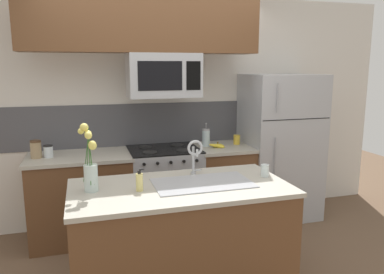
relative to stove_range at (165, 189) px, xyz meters
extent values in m
plane|color=brown|center=(0.00, -0.90, -0.46)|extent=(10.00, 10.00, 0.00)
cube|color=silver|center=(0.30, 0.38, 0.84)|extent=(5.20, 0.10, 2.60)
cube|color=#4C4C51|center=(0.00, 0.32, 0.69)|extent=(3.39, 0.01, 0.48)
cube|color=brown|center=(-0.89, 0.00, -0.02)|extent=(1.01, 0.62, 0.88)
cube|color=#B2AD9E|center=(-0.89, 0.00, 0.43)|extent=(1.04, 0.65, 0.03)
cube|color=brown|center=(0.68, 0.00, -0.02)|extent=(0.60, 0.62, 0.88)
cube|color=#B2AD9E|center=(0.68, 0.00, 0.43)|extent=(0.63, 0.65, 0.03)
cube|color=#A8AAAF|center=(0.00, 0.00, -0.01)|extent=(0.76, 0.62, 0.91)
cube|color=black|center=(0.00, 0.00, 0.45)|extent=(0.76, 0.62, 0.01)
cylinder|color=black|center=(-0.18, -0.14, 0.46)|extent=(0.15, 0.15, 0.01)
cylinder|color=black|center=(0.18, -0.14, 0.46)|extent=(0.15, 0.15, 0.01)
cylinder|color=black|center=(-0.18, 0.14, 0.46)|extent=(0.15, 0.15, 0.01)
cylinder|color=black|center=(0.18, 0.14, 0.46)|extent=(0.15, 0.15, 0.01)
cylinder|color=black|center=(-0.27, -0.32, 0.39)|extent=(0.03, 0.02, 0.03)
cylinder|color=black|center=(-0.14, -0.32, 0.39)|extent=(0.03, 0.02, 0.03)
cylinder|color=black|center=(0.00, -0.32, 0.39)|extent=(0.03, 0.02, 0.03)
cylinder|color=black|center=(0.14, -0.32, 0.39)|extent=(0.03, 0.02, 0.03)
cylinder|color=black|center=(0.27, -0.32, 0.39)|extent=(0.03, 0.02, 0.03)
cube|color=#A8AAAF|center=(0.00, -0.02, 1.25)|extent=(0.74, 0.40, 0.45)
cube|color=black|center=(-0.07, -0.22, 1.25)|extent=(0.45, 0.00, 0.29)
cube|color=black|center=(0.27, -0.22, 1.25)|extent=(0.15, 0.00, 0.29)
cube|color=brown|center=(-0.20, -0.05, 1.78)|extent=(2.38, 0.34, 0.60)
cube|color=#A8AAAF|center=(1.42, 0.02, 0.40)|extent=(0.86, 0.72, 1.72)
cube|color=black|center=(1.42, -0.34, 0.77)|extent=(0.83, 0.00, 0.01)
cylinder|color=#99999E|center=(1.16, -0.36, 1.01)|extent=(0.01, 0.01, 0.31)
cylinder|color=#99999E|center=(1.16, -0.36, 0.26)|extent=(0.01, 0.01, 0.65)
cylinder|color=#997F5B|center=(-1.29, 0.00, 0.53)|extent=(0.11, 0.11, 0.16)
cylinder|color=#4C331E|center=(-1.29, 0.00, 0.62)|extent=(0.10, 0.10, 0.02)
cylinder|color=silver|center=(-1.18, 0.00, 0.50)|extent=(0.09, 0.09, 0.11)
cylinder|color=black|center=(-1.18, 0.00, 0.57)|extent=(0.09, 0.09, 0.01)
ellipsoid|color=yellow|center=(0.59, -0.07, 0.47)|extent=(0.15, 0.14, 0.05)
ellipsoid|color=yellow|center=(0.59, -0.05, 0.47)|extent=(0.17, 0.11, 0.05)
ellipsoid|color=yellow|center=(0.60, -0.07, 0.47)|extent=(0.18, 0.06, 0.07)
ellipsoid|color=yellow|center=(0.60, -0.05, 0.47)|extent=(0.18, 0.06, 0.06)
ellipsoid|color=yellow|center=(0.61, -0.07, 0.47)|extent=(0.17, 0.11, 0.06)
ellipsoid|color=yellow|center=(0.61, -0.05, 0.47)|extent=(0.15, 0.14, 0.05)
cylinder|color=brown|center=(0.60, -0.06, 0.50)|extent=(0.02, 0.02, 0.03)
cylinder|color=silver|center=(0.50, 0.06, 0.54)|extent=(0.09, 0.09, 0.18)
cylinder|color=#A3A3AA|center=(0.50, 0.06, 0.64)|extent=(0.08, 0.08, 0.02)
cylinder|color=#A3A3AA|center=(0.50, 0.06, 0.67)|extent=(0.01, 0.01, 0.05)
sphere|color=#A3A3AA|center=(0.50, 0.06, 0.71)|extent=(0.02, 0.02, 0.02)
cylinder|color=gold|center=(0.88, 0.05, 0.50)|extent=(0.08, 0.08, 0.11)
cube|color=brown|center=(-0.14, -1.25, -0.02)|extent=(1.63, 0.82, 0.88)
cube|color=#B2AD9E|center=(-0.14, -1.25, 0.43)|extent=(1.66, 0.85, 0.03)
cube|color=#ADAFB5|center=(0.04, -1.25, 0.45)|extent=(0.76, 0.44, 0.01)
cube|color=#ADAFB5|center=(-0.14, -1.25, 0.37)|extent=(0.30, 0.33, 0.15)
cube|color=#ADAFB5|center=(0.21, -1.25, 0.37)|extent=(0.30, 0.33, 0.15)
cylinder|color=#B7BABF|center=(0.04, -0.99, 0.46)|extent=(0.04, 0.04, 0.02)
cylinder|color=#B7BABF|center=(0.04, -0.99, 0.58)|extent=(0.02, 0.02, 0.22)
torus|color=#B7BABF|center=(0.04, -1.04, 0.69)|extent=(0.13, 0.02, 0.13)
cylinder|color=#B7BABF|center=(0.04, -1.10, 0.66)|extent=(0.02, 0.02, 0.06)
cube|color=#B7BABF|center=(0.07, -0.99, 0.48)|extent=(0.07, 0.01, 0.01)
cylinder|color=#DBCC75|center=(-0.46, -1.28, 0.51)|extent=(0.05, 0.05, 0.13)
cylinder|color=black|center=(-0.46, -1.28, 0.59)|extent=(0.02, 0.02, 0.02)
cube|color=black|center=(-0.44, -1.28, 0.61)|extent=(0.03, 0.01, 0.01)
cylinder|color=silver|center=(0.59, -1.22, 0.50)|extent=(0.07, 0.07, 0.10)
cylinder|color=silver|center=(-0.80, -1.19, 0.55)|extent=(0.10, 0.10, 0.20)
cylinder|color=silver|center=(-0.80, -1.19, 0.48)|extent=(0.09, 0.09, 0.06)
cylinder|color=#386B2D|center=(-0.80, -1.22, 0.69)|extent=(0.01, 0.06, 0.36)
sphere|color=#EFE066|center=(-0.80, -1.24, 0.87)|extent=(0.05, 0.05, 0.05)
cylinder|color=#386B2D|center=(-0.80, -1.20, 0.69)|extent=(0.01, 0.03, 0.37)
sphere|color=#EFE066|center=(-0.80, -1.22, 0.88)|extent=(0.05, 0.05, 0.05)
cylinder|color=#386B2D|center=(-0.82, -1.17, 0.70)|extent=(0.06, 0.05, 0.37)
sphere|color=#EFE066|center=(-0.85, -1.14, 0.89)|extent=(0.04, 0.04, 0.04)
cylinder|color=#386B2D|center=(-0.79, -1.21, 0.66)|extent=(0.03, 0.05, 0.29)
sphere|color=#EFE066|center=(-0.78, -1.24, 0.80)|extent=(0.06, 0.06, 0.06)
cylinder|color=#386B2D|center=(-0.81, -1.20, 0.72)|extent=(0.04, 0.02, 0.41)
sphere|color=#EFE066|center=(-0.83, -1.21, 0.92)|extent=(0.06, 0.06, 0.06)
cylinder|color=#386B2D|center=(-0.79, -1.20, 0.65)|extent=(0.03, 0.02, 0.28)
sphere|color=#EFE066|center=(-0.78, -1.20, 0.79)|extent=(0.06, 0.06, 0.06)
camera|label=1|loc=(-0.83, -3.90, 1.35)|focal=35.00mm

